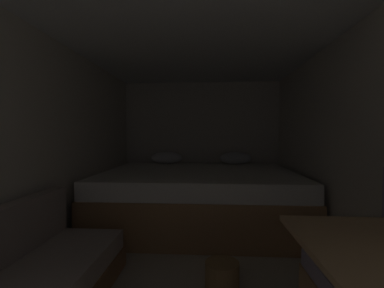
{
  "coord_description": "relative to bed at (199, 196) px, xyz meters",
  "views": [
    {
      "loc": [
        0.13,
        -0.62,
        1.19
      ],
      "look_at": [
        -0.06,
        2.38,
        1.08
      ],
      "focal_mm": 24.77,
      "sensor_mm": 36.0,
      "label": 1
    }
  ],
  "objects": [
    {
      "name": "ground_plane",
      "position": [
        0.0,
        -1.36,
        -0.36
      ],
      "size": [
        6.73,
        6.73,
        0.0
      ],
      "primitive_type": "plane",
      "color": "#B2A893"
    },
    {
      "name": "wall_back",
      "position": [
        0.0,
        1.03,
        0.68
      ],
      "size": [
        2.72,
        0.05,
        2.07
      ],
      "primitive_type": "cube",
      "color": "beige",
      "rests_on": "ground"
    },
    {
      "name": "wall_left",
      "position": [
        -1.33,
        -1.36,
        0.68
      ],
      "size": [
        0.05,
        4.73,
        2.07
      ],
      "primitive_type": "cube",
      "color": "beige",
      "rests_on": "ground"
    },
    {
      "name": "wall_right",
      "position": [
        1.33,
        -1.36,
        0.68
      ],
      "size": [
        0.05,
        4.73,
        2.07
      ],
      "primitive_type": "cube",
      "color": "beige",
      "rests_on": "ground"
    },
    {
      "name": "ceiling_slab",
      "position": [
        0.0,
        -1.36,
        1.74
      ],
      "size": [
        2.72,
        4.73,
        0.05
      ],
      "primitive_type": "cube",
      "color": "white",
      "rests_on": "wall_left"
    },
    {
      "name": "bed",
      "position": [
        0.0,
        0.0,
        0.0
      ],
      "size": [
        2.5,
        1.94,
        0.9
      ],
      "color": "#9E7247",
      "rests_on": "ground"
    },
    {
      "name": "wicker_basket",
      "position": [
        0.23,
        -1.54,
        -0.25
      ],
      "size": [
        0.26,
        0.26,
        0.21
      ],
      "color": "olive",
      "rests_on": "ground"
    }
  ]
}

